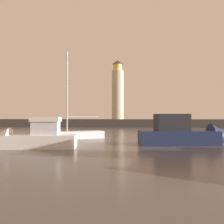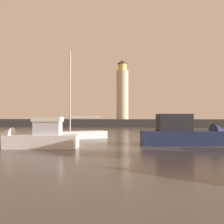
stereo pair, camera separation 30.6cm
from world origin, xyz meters
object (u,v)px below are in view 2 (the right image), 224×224
object	(u,v)px
lighthouse	(122,91)
motorboat_2	(193,135)
sailboat_moored	(76,134)
motorboat_4	(29,138)

from	to	relation	value
lighthouse	motorboat_2	world-z (taller)	lighthouse
lighthouse	sailboat_moored	distance (m)	31.30
motorboat_4	sailboat_moored	distance (m)	7.74
lighthouse	motorboat_4	size ratio (longest dim) A/B	1.97
lighthouse	motorboat_4	distance (m)	38.80
lighthouse	motorboat_2	distance (m)	36.21
motorboat_2	motorboat_4	world-z (taller)	motorboat_2
motorboat_4	motorboat_2	bearing A→B (deg)	16.74
sailboat_moored	motorboat_4	bearing A→B (deg)	-99.49
motorboat_2	sailboat_moored	xyz separation A→B (m)	(-10.36, 4.13, -0.34)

